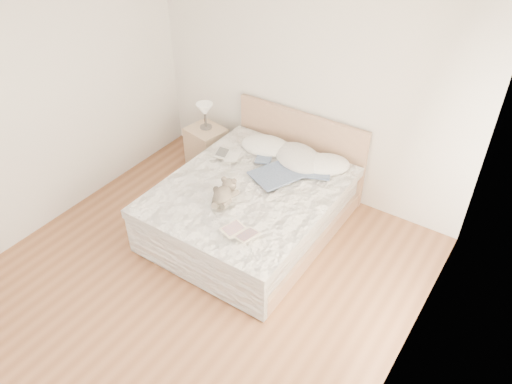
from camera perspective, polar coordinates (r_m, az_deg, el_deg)
floor at (r=5.06m, az=-7.92°, el=-11.18°), size 4.00×4.50×0.00m
ceiling at (r=3.55m, az=-11.79°, el=19.16°), size 4.00×4.50×0.00m
wall_back at (r=5.75m, az=5.82°, el=12.32°), size 4.00×0.02×2.70m
wall_left at (r=5.56m, az=-25.20°, el=7.93°), size 0.02×4.50×2.70m
wall_right at (r=3.41m, az=16.90°, el=-9.88°), size 0.02×4.50×2.70m
window at (r=3.56m, az=18.66°, el=-5.64°), size 0.02×1.30×1.10m
bed at (r=5.52m, az=-0.21°, el=-1.42°), size 1.72×2.14×1.00m
nightstand at (r=6.56m, az=-5.64°, el=5.06°), size 0.52×0.48×0.56m
table_lamp at (r=6.33m, az=-5.87°, el=9.21°), size 0.27×0.27×0.33m
pillow_left at (r=5.88m, az=1.14°, el=5.28°), size 0.67×0.53×0.18m
pillow_middle at (r=5.69m, az=4.89°, el=3.89°), size 0.81×0.72×0.20m
pillow_right at (r=5.62m, az=7.85°, el=3.15°), size 0.69×0.64×0.17m
blouse at (r=5.45m, az=2.77°, el=2.18°), size 0.88×0.90×0.03m
photo_book at (r=5.74m, az=-3.26°, el=4.19°), size 0.36×0.30×0.02m
childrens_book at (r=4.69m, az=-1.82°, el=-4.66°), size 0.37×0.29×0.02m
teddy_bear at (r=5.03m, az=-3.82°, el=-0.98°), size 0.34×0.41×0.18m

